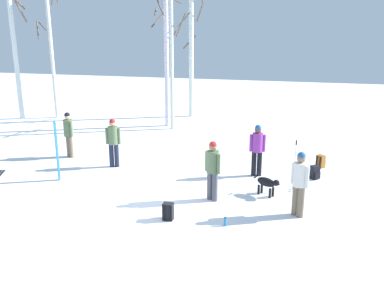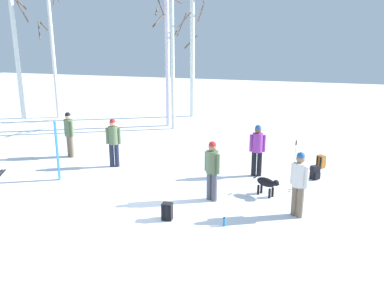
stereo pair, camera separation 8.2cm
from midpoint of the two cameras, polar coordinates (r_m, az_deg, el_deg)
name	(u,v)px [view 1 (the left image)]	position (r m, az deg, el deg)	size (l,w,h in m)	color
ground_plane	(142,202)	(11.48, -7.20, -8.10)	(60.00, 60.00, 0.00)	white
person_0	(257,147)	(13.25, 9.02, -0.41)	(0.51, 0.34, 1.72)	black
person_1	(213,167)	(11.18, 2.71, -3.25)	(0.48, 0.34, 1.72)	#4C4C56
person_2	(69,132)	(15.78, -17.15, 1.67)	(0.46, 0.34, 1.72)	#72604C
person_3	(300,180)	(10.55, 14.73, -4.93)	(0.44, 0.35, 1.72)	#72604C
person_4	(113,140)	(14.24, -11.21, 0.61)	(0.50, 0.34, 1.72)	#1E2338
dog	(267,183)	(11.84, 10.39, -5.45)	(0.81, 0.49, 0.57)	black
ski_pair_planted_0	(57,151)	(13.39, -18.66, -0.94)	(0.04, 0.14, 1.94)	blue
ski_poles_0	(295,164)	(12.26, 14.11, -2.81)	(0.07, 0.26, 1.53)	#B2B2BC
backpack_0	(315,172)	(13.60, 16.79, -3.86)	(0.34, 0.35, 0.44)	black
backpack_1	(168,212)	(10.33, -3.60, -9.48)	(0.27, 0.29, 0.44)	black
backpack_2	(321,161)	(14.80, 17.54, -2.36)	(0.34, 0.35, 0.44)	#99591E
water_bottle_0	(225,222)	(10.06, 4.47, -10.87)	(0.06, 0.06, 0.24)	#1E72BF
birch_tree_0	(15,50)	(23.60, -23.77, 12.04)	(1.45, 1.44, 6.98)	silver
birch_tree_1	(51,49)	(23.22, -19.33, 12.47)	(1.32, 1.31, 7.13)	silver
birch_tree_2	(166,53)	(19.98, -3.76, 12.74)	(1.42, 1.41, 6.97)	silver
birch_tree_3	(172,44)	(19.28, -3.01, 13.86)	(1.77, 1.77, 7.87)	silver
birch_tree_4	(192,54)	(22.37, -0.16, 12.63)	(1.22, 1.22, 7.13)	silver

